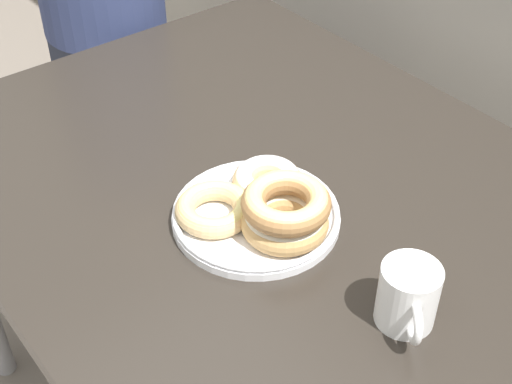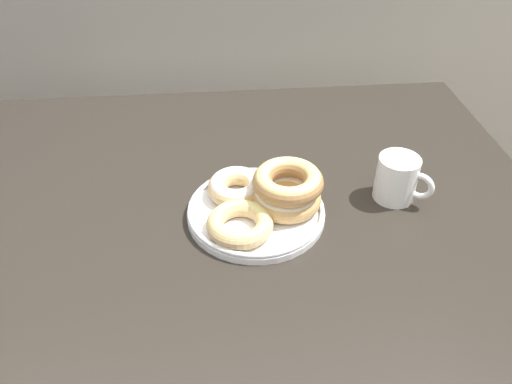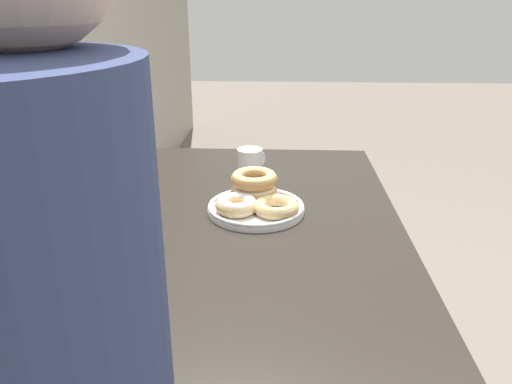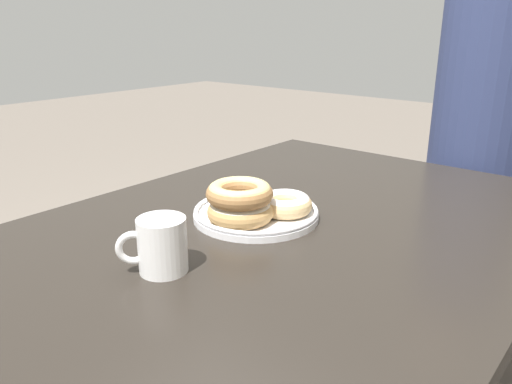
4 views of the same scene
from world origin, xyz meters
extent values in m
cube|color=#28231E|center=(0.00, 0.30, 0.76)|extent=(1.30, 0.95, 0.04)
cylinder|color=#99999E|center=(0.59, -0.11, 0.37)|extent=(0.05, 0.05, 0.74)
cylinder|color=#99999E|center=(0.59, 0.72, 0.37)|extent=(0.05, 0.05, 0.74)
cylinder|color=white|center=(0.04, 0.23, 0.78)|extent=(0.27, 0.27, 0.01)
torus|color=white|center=(0.04, 0.23, 0.79)|extent=(0.27, 0.27, 0.01)
torus|color=tan|center=(0.10, 0.24, 0.81)|extent=(0.19, 0.19, 0.04)
torus|color=silver|center=(0.10, 0.24, 0.82)|extent=(0.18, 0.18, 0.03)
torus|color=#D6B27A|center=(0.01, 0.28, 0.81)|extent=(0.16, 0.16, 0.04)
torus|color=white|center=(0.01, 0.28, 0.82)|extent=(0.15, 0.15, 0.03)
torus|color=#D6B27A|center=(0.01, 0.17, 0.81)|extent=(0.15, 0.15, 0.03)
torus|color=#E0D17F|center=(0.01, 0.17, 0.81)|extent=(0.14, 0.14, 0.03)
torus|color=#9E7042|center=(0.10, 0.24, 0.85)|extent=(0.14, 0.14, 0.04)
torus|color=#E0D17F|center=(0.10, 0.24, 0.86)|extent=(0.13, 0.13, 0.03)
cylinder|color=white|center=(0.33, 0.26, 0.82)|extent=(0.08, 0.08, 0.10)
cylinder|color=#382114|center=(0.33, 0.26, 0.87)|extent=(0.07, 0.07, 0.00)
torus|color=white|center=(0.37, 0.23, 0.82)|extent=(0.05, 0.05, 0.06)
cylinder|color=navy|center=(-0.83, 0.43, 1.01)|extent=(0.31, 0.31, 0.59)
camera|label=1|loc=(0.72, -0.31, 1.55)|focal=50.00mm
camera|label=2|loc=(-0.03, -0.52, 1.43)|focal=35.00mm
camera|label=3|loc=(-1.24, 0.17, 1.35)|focal=35.00mm
camera|label=4|loc=(0.82, 0.87, 1.18)|focal=35.00mm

